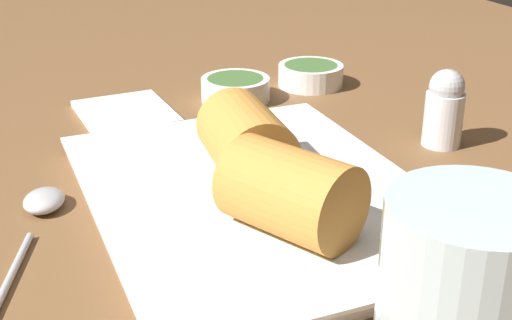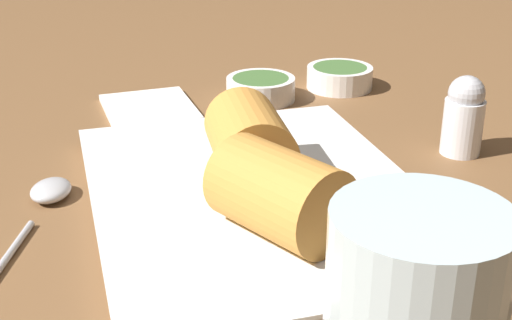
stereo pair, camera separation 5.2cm
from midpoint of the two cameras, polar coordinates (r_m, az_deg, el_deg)
table_surface at (r=56.04cm, az=-6.53°, el=-3.82°), size 180.00×140.00×2.00cm
serving_plate at (r=53.29cm, az=-2.78°, el=-3.09°), size 31.79×23.96×1.50cm
roll_front_left at (r=46.10cm, az=-0.93°, el=-2.50°), size 10.22×9.05×5.84cm
roll_front_right at (r=54.32cm, az=-3.67°, el=1.68°), size 9.74×6.56×5.84cm
dipping_bowl_near at (r=75.91cm, az=-3.62°, el=5.73°), size 7.29×7.29×2.42cm
dipping_bowl_far at (r=80.57cm, az=2.56°, el=6.84°), size 7.29×7.29×2.42cm
spoon at (r=55.01cm, az=-19.51°, el=-3.81°), size 16.11×7.16×1.35cm
napkin at (r=73.25cm, az=-12.42°, el=3.68°), size 10.73×9.27×0.60cm
drinking_glass at (r=32.81cm, az=11.80°, el=-12.46°), size 7.70×7.70×11.48cm
salt_shaker at (r=64.86cm, az=12.66°, el=4.01°), size 3.48×3.48×7.07cm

